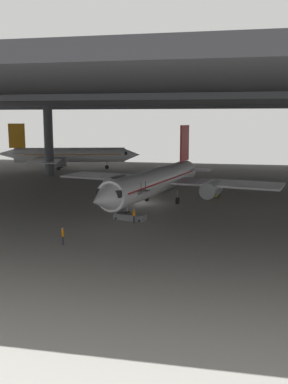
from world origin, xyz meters
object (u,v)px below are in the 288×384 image
Objects in this scene: airplane_main at (157,181)px; boarding_stairs at (131,213)px; crew_worker_by_stairs at (134,215)px; airplane_distant at (68,155)px; baggage_tug at (215,193)px; crew_worker_near_nose at (63,235)px.

airplane_main is 9.49m from boarding_stairs.
boarding_stairs is at bearing 114.90° from crew_worker_by_stairs.
airplane_main is at bearing -53.78° from airplane_distant.
boarding_stairs reaches higher than crew_worker_by_stairs.
boarding_stairs is (-1.49, -9.02, -2.54)m from airplane_main.
crew_worker_by_stairs reaches higher than baggage_tug.
baggage_tug is at bearing -40.50° from airplane_distant.
airplane_main is at bearing 80.59° from boarding_stairs.
airplane_main reaches higher than baggage_tug.
boarding_stairs is 52.46m from airplane_distant.
boarding_stairs is 1.94× the size of baggage_tug.
airplane_main is 10.85m from baggage_tug.
airplane_distant is at bearing 110.88° from crew_worker_near_nose.
airplane_main reaches higher than crew_worker_near_nose.
boarding_stairs is 2.78× the size of crew_worker_by_stairs.
airplane_distant is (-26.94, 36.78, -0.01)m from airplane_main.
crew_worker_near_nose reaches higher than crew_worker_by_stairs.
crew_worker_near_nose is 0.05× the size of airplane_distant.
airplane_main is 20.38× the size of crew_worker_by_stairs.
airplane_main is at bearing 85.66° from crew_worker_by_stairs.
baggage_tug is (12.66, 27.46, -0.42)m from crew_worker_near_nose.
crew_worker_near_nose is 0.72× the size of baggage_tug.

